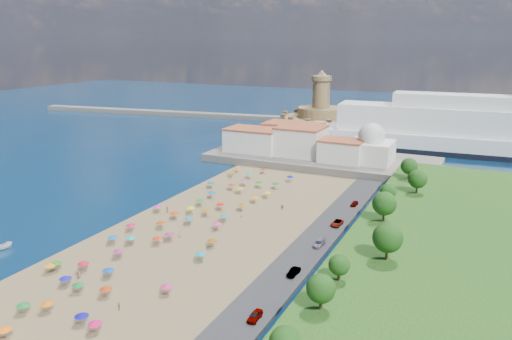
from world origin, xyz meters
The scene contains 12 objects.
ground centered at (0.00, 0.00, 0.00)m, with size 700.00×700.00×0.00m, color #071938.
terrace centered at (10.00, 73.00, 1.50)m, with size 90.00×36.00×3.00m, color #59544C.
jetty centered at (-12.00, 108.00, 1.20)m, with size 18.00×70.00×2.40m, color #59544C.
breakwater centered at (-110.00, 153.00, 1.30)m, with size 200.00×7.00×2.60m, color #59544C.
waterfront_buildings centered at (-3.05, 73.64, 7.88)m, with size 57.00×29.00×11.00m.
domed_building centered at (30.00, 71.00, 8.97)m, with size 16.00×16.00×15.00m.
fortress centered at (-12.00, 138.00, 6.68)m, with size 40.00×40.00×32.40m.
cruise_ship centered at (62.78, 115.51, 9.19)m, with size 143.12×29.83×31.04m.
beach_parasols centered at (-1.07, -11.29, 2.15)m, with size 32.62×116.76×2.20m.
beachgoers centered at (1.21, -2.63, 1.13)m, with size 34.83×96.44×1.88m.
parked_cars centered at (36.00, -7.62, 1.40)m, with size 2.64×72.16×1.45m.
hillside_trees centered at (50.12, -4.14, 10.07)m, with size 11.90×106.39×7.70m.
Camera 1 is at (69.74, -113.10, 48.92)m, focal length 35.00 mm.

